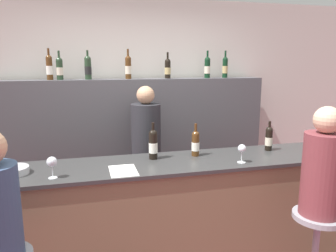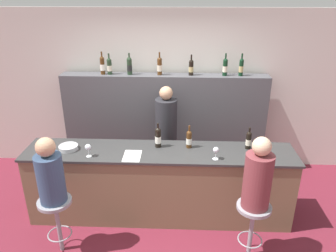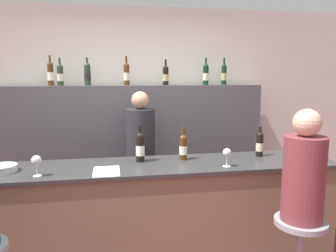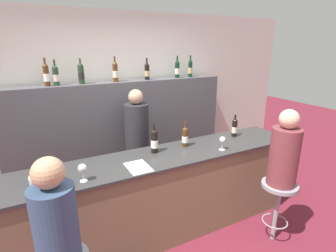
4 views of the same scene
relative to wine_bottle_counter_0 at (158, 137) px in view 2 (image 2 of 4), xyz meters
The scene contains 23 objects.
ground_plane 1.19m from the wine_bottle_counter_0, 86.77° to the right, with size 16.00×16.00×0.00m, color maroon.
wall_back 1.39m from the wine_bottle_counter_0, 89.03° to the left, with size 6.40×0.05×2.60m.
bar_counter 0.64m from the wine_bottle_counter_0, 78.81° to the right, with size 3.42×0.63×0.98m.
back_bar_cabinet 1.19m from the wine_bottle_counter_0, 88.84° to the left, with size 3.21×0.28×1.63m.
wine_bottle_counter_0 is the anchor object (origin of this frame).
wine_bottle_counter_1 0.40m from the wine_bottle_counter_0, ahead, with size 0.07×0.07×0.30m.
wine_bottle_counter_2 1.15m from the wine_bottle_counter_0, ahead, with size 0.07×0.07×0.29m.
wine_bottle_backbar_0 1.62m from the wine_bottle_counter_0, 128.88° to the left, with size 0.07×0.07×0.35m.
wine_bottle_backbar_1 1.55m from the wine_bottle_counter_0, 125.49° to the left, with size 0.07×0.07×0.32m.
wine_bottle_backbar_2 1.42m from the wine_bottle_counter_0, 113.95° to the left, with size 0.08×0.08×0.33m.
wine_bottle_backbar_3 1.32m from the wine_bottle_counter_0, 92.52° to the left, with size 0.07×0.07×0.35m.
wine_bottle_backbar_4 1.38m from the wine_bottle_counter_0, 69.57° to the left, with size 0.07×0.07×0.31m.
wine_bottle_backbar_5 1.62m from the wine_bottle_counter_0, 50.73° to the left, with size 0.07×0.07×0.34m.
wine_bottle_backbar_6 1.77m from the wine_bottle_counter_0, 44.25° to the left, with size 0.07×0.07×0.34m.
wine_glass_0 0.88m from the wine_bottle_counter_0, 160.28° to the right, with size 0.08×0.08×0.16m.
wine_glass_1 0.77m from the wine_bottle_counter_0, 22.60° to the right, with size 0.07×0.07×0.16m.
metal_bowl 1.14m from the wine_bottle_counter_0, behind, with size 0.24×0.24×0.05m.
tasting_menu 0.42m from the wine_bottle_counter_0, 138.47° to the right, with size 0.21×0.30×0.00m.
bar_stool_left 1.48m from the wine_bottle_counter_0, 143.61° to the right, with size 0.38×0.38×0.71m.
guest_seated_left 1.37m from the wine_bottle_counter_0, 143.61° to the right, with size 0.29×0.29×0.77m.
bar_stool_right 1.48m from the wine_bottle_counter_0, 36.50° to the right, with size 0.38×0.38×0.71m.
guest_seated_right 1.37m from the wine_bottle_counter_0, 36.50° to the right, with size 0.30×0.30×0.82m.
bartender 0.81m from the wine_bottle_counter_0, 84.43° to the left, with size 0.32×0.32×1.58m.
Camera 2 is at (0.27, -3.35, 2.91)m, focal length 35.00 mm.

